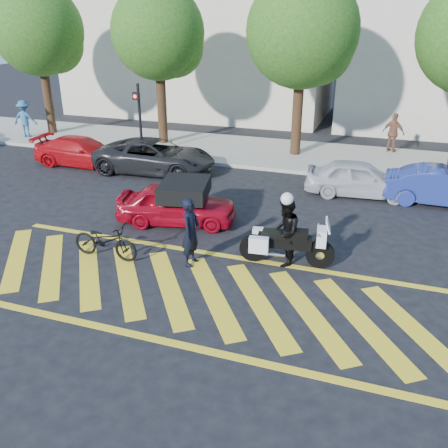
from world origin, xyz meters
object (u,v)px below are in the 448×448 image
(parked_mid_right, at_px, (359,178))
(parked_right, at_px, (444,187))
(parked_left, at_px, (82,152))
(officer_bike, at_px, (191,232))
(police_motorcycle, at_px, (285,243))
(red_convertible, at_px, (177,204))
(bicycle, at_px, (105,241))
(officer_moto, at_px, (285,232))
(parked_mid_left, at_px, (155,156))

(parked_mid_right, height_order, parked_right, parked_mid_right)
(parked_left, bearing_deg, officer_bike, -132.94)
(police_motorcycle, xyz_separation_m, red_convertible, (-3.66, 1.50, 0.03))
(police_motorcycle, xyz_separation_m, parked_left, (-9.98, 5.80, 0.01))
(red_convertible, bearing_deg, police_motorcycle, -124.59)
(bicycle, bearing_deg, red_convertible, -16.11)
(red_convertible, bearing_deg, parked_left, 43.48)
(officer_moto, distance_m, red_convertible, 3.95)
(officer_bike, xyz_separation_m, parked_mid_right, (3.60, 6.58, -0.26))
(police_motorcycle, height_order, red_convertible, red_convertible)
(bicycle, bearing_deg, parked_right, -49.85)
(officer_moto, bearing_deg, parked_mid_right, 159.84)
(officer_moto, height_order, parked_left, officer_moto)
(parked_mid_right, bearing_deg, police_motorcycle, 162.10)
(police_motorcycle, bearing_deg, red_convertible, 150.89)
(red_convertible, xyz_separation_m, parked_left, (-6.31, 4.30, -0.02))
(parked_mid_right, bearing_deg, officer_moto, 161.94)
(bicycle, height_order, red_convertible, red_convertible)
(parked_left, bearing_deg, parked_right, -92.55)
(parked_mid_left, bearing_deg, parked_right, -93.78)
(bicycle, bearing_deg, officer_moto, -74.04)
(bicycle, distance_m, police_motorcycle, 4.65)
(red_convertible, bearing_deg, officer_bike, -160.33)
(officer_bike, xyz_separation_m, red_convertible, (-1.42, 2.28, -0.28))
(police_motorcycle, height_order, parked_left, parked_left)
(officer_moto, bearing_deg, parked_right, 137.85)
(officer_moto, bearing_deg, parked_mid_left, -138.59)
(red_convertible, bearing_deg, parked_right, -73.29)
(officer_bike, relative_size, parked_right, 0.47)
(officer_bike, bearing_deg, parked_mid_left, 34.44)
(police_motorcycle, height_order, officer_moto, officer_moto)
(police_motorcycle, relative_size, parked_mid_right, 0.65)
(bicycle, distance_m, parked_right, 11.08)
(bicycle, height_order, parked_mid_right, parked_mid_right)
(parked_mid_right, xyz_separation_m, parked_right, (2.74, -0.00, -0.00))
(officer_moto, relative_size, red_convertible, 0.50)
(bicycle, xyz_separation_m, red_convertible, (0.83, 2.69, 0.13))
(police_motorcycle, relative_size, parked_left, 0.59)
(officer_bike, height_order, police_motorcycle, officer_bike)
(officer_bike, xyz_separation_m, bicycle, (-2.25, -0.41, -0.41))
(officer_bike, height_order, officer_moto, officer_bike)
(officer_bike, relative_size, parked_mid_left, 0.37)
(bicycle, bearing_deg, officer_bike, -78.66)
(red_convertible, bearing_deg, parked_mid_right, -61.72)
(officer_bike, distance_m, police_motorcycle, 2.39)
(police_motorcycle, distance_m, officer_moto, 0.31)
(parked_mid_right, bearing_deg, officer_bike, 146.63)
(officer_bike, height_order, parked_right, officer_bike)
(parked_mid_left, xyz_separation_m, parked_right, (10.70, -0.09, -0.04))
(parked_mid_left, distance_m, parked_mid_right, 7.97)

